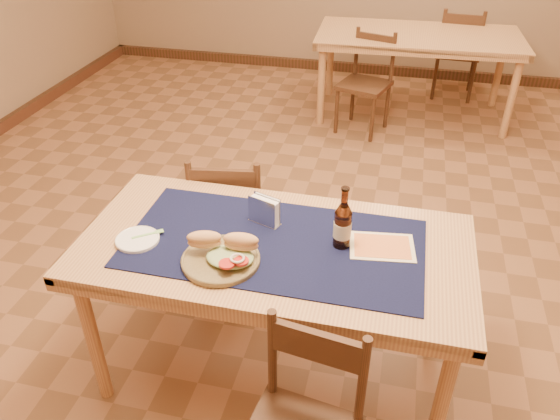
% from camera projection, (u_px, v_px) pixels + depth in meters
% --- Properties ---
extents(room, '(6.04, 7.04, 2.84)m').
position_uv_depth(room, '(315.00, 29.00, 2.51)').
color(room, '#8F5E3E').
rests_on(room, ground).
extents(main_table, '(1.60, 0.80, 0.75)m').
position_uv_depth(main_table, '(274.00, 259.00, 2.27)').
color(main_table, tan).
rests_on(main_table, ground).
extents(placemat, '(1.20, 0.60, 0.01)m').
position_uv_depth(placemat, '(274.00, 243.00, 2.22)').
color(placemat, '#0E1134').
rests_on(placemat, main_table).
extents(baseboard, '(6.00, 7.00, 0.10)m').
position_uv_depth(baseboard, '(307.00, 258.00, 3.26)').
color(baseboard, '#482719').
rests_on(baseboard, ground).
extents(back_table, '(1.79, 0.95, 0.75)m').
position_uv_depth(back_table, '(418.00, 43.00, 4.79)').
color(back_table, tan).
rests_on(back_table, ground).
extents(chair_main_far, '(0.45, 0.45, 0.84)m').
position_uv_depth(chair_main_far, '(230.00, 217.00, 2.93)').
color(chair_main_far, '#482719').
rests_on(chair_main_far, ground).
extents(chair_back_near, '(0.48, 0.48, 0.84)m').
position_uv_depth(chair_back_near, '(366.00, 81.00, 4.65)').
color(chair_back_near, '#482719').
rests_on(chair_back_near, ground).
extents(chair_back_far, '(0.43, 0.43, 0.87)m').
position_uv_depth(chair_back_far, '(458.00, 52.00, 5.27)').
color(chair_back_far, '#482719').
rests_on(chair_back_far, ground).
extents(sandwich_plate, '(0.31, 0.31, 0.12)m').
position_uv_depth(sandwich_plate, '(223.00, 255.00, 2.10)').
color(sandwich_plate, brown).
rests_on(sandwich_plate, placemat).
extents(side_plate, '(0.18, 0.18, 0.01)m').
position_uv_depth(side_plate, '(137.00, 239.00, 2.22)').
color(side_plate, white).
rests_on(side_plate, placemat).
extents(fork, '(0.11, 0.09, 0.00)m').
position_uv_depth(fork, '(150.00, 234.00, 2.24)').
color(fork, '#8ED675').
rests_on(fork, side_plate).
extents(beer_bottle, '(0.07, 0.07, 0.27)m').
position_uv_depth(beer_bottle, '(343.00, 225.00, 2.15)').
color(beer_bottle, '#3F1B0B').
rests_on(beer_bottle, placemat).
extents(napkin_holder, '(0.15, 0.10, 0.13)m').
position_uv_depth(napkin_holder, '(264.00, 211.00, 2.30)').
color(napkin_holder, silver).
rests_on(napkin_holder, placemat).
extents(menu_card, '(0.28, 0.22, 0.01)m').
position_uv_depth(menu_card, '(382.00, 246.00, 2.19)').
color(menu_card, '#F3E5B7').
rests_on(menu_card, placemat).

